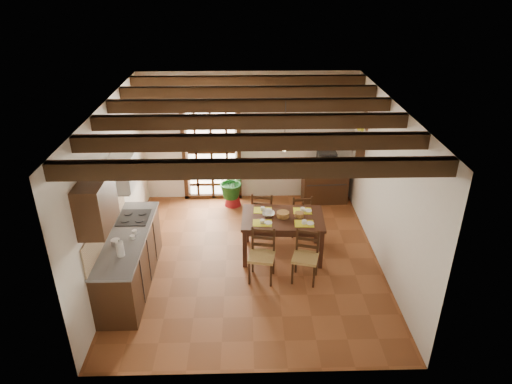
{
  "coord_description": "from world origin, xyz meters",
  "views": [
    {
      "loc": [
        -0.09,
        -6.7,
        4.7
      ],
      "look_at": [
        0.1,
        0.4,
        1.15
      ],
      "focal_mm": 32.0,
      "sensor_mm": 36.0,
      "label": 1
    }
  ],
  "objects_px": {
    "chair_near_right": "(305,265)",
    "sideboard": "(325,184)",
    "dining_table": "(283,222)",
    "potted_plant": "(232,181)",
    "chair_far_left": "(263,220)",
    "chair_far_right": "(300,221)",
    "chair_near_left": "(262,264)",
    "crt_tv": "(327,159)",
    "pendant_lamp": "(285,144)",
    "kitchen_counter": "(130,259)"
  },
  "relations": [
    {
      "from": "kitchen_counter",
      "to": "sideboard",
      "type": "xyz_separation_m",
      "value": [
        3.6,
        2.83,
        -0.06
      ]
    },
    {
      "from": "crt_tv",
      "to": "pendant_lamp",
      "type": "height_order",
      "value": "pendant_lamp"
    },
    {
      "from": "chair_near_left",
      "to": "chair_near_right",
      "type": "distance_m",
      "value": 0.71
    },
    {
      "from": "crt_tv",
      "to": "potted_plant",
      "type": "relative_size",
      "value": 0.19
    },
    {
      "from": "chair_far_left",
      "to": "potted_plant",
      "type": "xyz_separation_m",
      "value": [
        -0.61,
        1.17,
        0.29
      ]
    },
    {
      "from": "chair_near_right",
      "to": "pendant_lamp",
      "type": "distance_m",
      "value": 2.02
    },
    {
      "from": "crt_tv",
      "to": "pendant_lamp",
      "type": "distance_m",
      "value": 2.47
    },
    {
      "from": "dining_table",
      "to": "potted_plant",
      "type": "height_order",
      "value": "potted_plant"
    },
    {
      "from": "chair_near_left",
      "to": "pendant_lamp",
      "type": "bearing_deg",
      "value": 74.47
    },
    {
      "from": "kitchen_counter",
      "to": "pendant_lamp",
      "type": "xyz_separation_m",
      "value": [
        2.52,
        0.88,
        1.6
      ]
    },
    {
      "from": "crt_tv",
      "to": "potted_plant",
      "type": "height_order",
      "value": "potted_plant"
    },
    {
      "from": "potted_plant",
      "to": "pendant_lamp",
      "type": "distance_m",
      "value": 2.53
    },
    {
      "from": "kitchen_counter",
      "to": "chair_far_left",
      "type": "xyz_separation_m",
      "value": [
        2.2,
        1.52,
        -0.19
      ]
    },
    {
      "from": "chair_far_left",
      "to": "potted_plant",
      "type": "distance_m",
      "value": 1.35
    },
    {
      "from": "dining_table",
      "to": "chair_near_right",
      "type": "bearing_deg",
      "value": -63.78
    },
    {
      "from": "chair_near_left",
      "to": "chair_far_right",
      "type": "height_order",
      "value": "chair_near_left"
    },
    {
      "from": "chair_near_right",
      "to": "chair_far_left",
      "type": "xyz_separation_m",
      "value": [
        -0.63,
        1.49,
        0.01
      ]
    },
    {
      "from": "chair_near_left",
      "to": "chair_far_left",
      "type": "xyz_separation_m",
      "value": [
        0.08,
        1.45,
        0.0
      ]
    },
    {
      "from": "potted_plant",
      "to": "kitchen_counter",
      "type": "bearing_deg",
      "value": -120.65
    },
    {
      "from": "chair_near_left",
      "to": "chair_far_right",
      "type": "distance_m",
      "value": 1.62
    },
    {
      "from": "potted_plant",
      "to": "chair_far_left",
      "type": "bearing_deg",
      "value": -62.6
    },
    {
      "from": "chair_near_left",
      "to": "crt_tv",
      "type": "relative_size",
      "value": 2.31
    },
    {
      "from": "dining_table",
      "to": "crt_tv",
      "type": "xyz_separation_m",
      "value": [
        1.09,
        2.04,
        0.34
      ]
    },
    {
      "from": "chair_near_right",
      "to": "pendant_lamp",
      "type": "xyz_separation_m",
      "value": [
        -0.32,
        0.84,
        1.8
      ]
    },
    {
      "from": "dining_table",
      "to": "crt_tv",
      "type": "distance_m",
      "value": 2.34
    },
    {
      "from": "dining_table",
      "to": "chair_near_right",
      "type": "distance_m",
      "value": 0.9
    },
    {
      "from": "kitchen_counter",
      "to": "crt_tv",
      "type": "height_order",
      "value": "kitchen_counter"
    },
    {
      "from": "chair_near_left",
      "to": "potted_plant",
      "type": "height_order",
      "value": "potted_plant"
    },
    {
      "from": "chair_near_right",
      "to": "sideboard",
      "type": "relative_size",
      "value": 0.91
    },
    {
      "from": "dining_table",
      "to": "chair_near_right",
      "type": "relative_size",
      "value": 1.67
    },
    {
      "from": "chair_near_right",
      "to": "chair_near_left",
      "type": "bearing_deg",
      "value": -167.37
    },
    {
      "from": "kitchen_counter",
      "to": "dining_table",
      "type": "xyz_separation_m",
      "value": [
        2.52,
        0.78,
        0.2
      ]
    },
    {
      "from": "kitchen_counter",
      "to": "chair_far_right",
      "type": "relative_size",
      "value": 2.6
    },
    {
      "from": "chair_near_left",
      "to": "kitchen_counter",
      "type": "bearing_deg",
      "value": -167.69
    },
    {
      "from": "dining_table",
      "to": "crt_tv",
      "type": "bearing_deg",
      "value": 65.08
    },
    {
      "from": "dining_table",
      "to": "pendant_lamp",
      "type": "xyz_separation_m",
      "value": [
        0.0,
        0.1,
        1.41
      ]
    },
    {
      "from": "chair_far_left",
      "to": "chair_far_right",
      "type": "bearing_deg",
      "value": -172.83
    },
    {
      "from": "sideboard",
      "to": "crt_tv",
      "type": "xyz_separation_m",
      "value": [
        0.0,
        -0.01,
        0.6
      ]
    },
    {
      "from": "sideboard",
      "to": "potted_plant",
      "type": "xyz_separation_m",
      "value": [
        -2.01,
        -0.13,
        0.16
      ]
    },
    {
      "from": "dining_table",
      "to": "chair_far_right",
      "type": "relative_size",
      "value": 1.69
    },
    {
      "from": "potted_plant",
      "to": "pendant_lamp",
      "type": "height_order",
      "value": "pendant_lamp"
    },
    {
      "from": "chair_far_left",
      "to": "pendant_lamp",
      "type": "relative_size",
      "value": 1.07
    },
    {
      "from": "crt_tv",
      "to": "chair_near_right",
      "type": "bearing_deg",
      "value": -106.48
    },
    {
      "from": "dining_table",
      "to": "chair_far_right",
      "type": "xyz_separation_m",
      "value": [
        0.4,
        0.71,
        -0.4
      ]
    },
    {
      "from": "chair_far_right",
      "to": "crt_tv",
      "type": "bearing_deg",
      "value": -123.8
    },
    {
      "from": "chair_near_right",
      "to": "pendant_lamp",
      "type": "bearing_deg",
      "value": 126.39
    },
    {
      "from": "chair_near_left",
      "to": "pendant_lamp",
      "type": "xyz_separation_m",
      "value": [
        0.39,
        0.81,
        1.8
      ]
    },
    {
      "from": "sideboard",
      "to": "crt_tv",
      "type": "bearing_deg",
      "value": -92.19
    },
    {
      "from": "chair_near_right",
      "to": "chair_far_right",
      "type": "relative_size",
      "value": 1.01
    },
    {
      "from": "chair_near_left",
      "to": "chair_far_right",
      "type": "relative_size",
      "value": 1.04
    }
  ]
}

